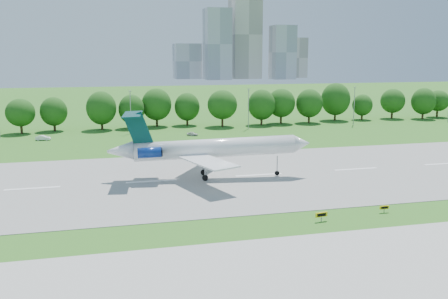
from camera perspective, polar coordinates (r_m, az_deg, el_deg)
ground at (r=71.22m, az=10.23°, el=-7.57°), size 600.00×600.00×0.00m
runway at (r=93.66m, az=4.00°, el=-2.93°), size 400.00×45.00×0.08m
taxiway at (r=56.39m, az=17.87°, el=-12.94°), size 400.00×23.00×0.08m
tree_line at (r=156.90m, az=-3.51°, el=4.92°), size 288.40×8.40×10.40m
light_poles at (r=146.66m, az=-3.76°, el=4.56°), size 175.90×0.25×12.19m
skyline at (r=470.05m, az=1.98°, el=11.81°), size 127.00×52.00×80.00m
airliner at (r=90.12m, az=-2.23°, el=0.20°), size 36.96×26.72×12.34m
taxi_sign_left at (r=69.21m, az=11.07°, el=-7.33°), size 1.82×0.45×1.27m
taxi_sign_centre at (r=75.20m, az=17.85°, el=-6.34°), size 1.45×0.21×1.02m
service_vehicle_a at (r=139.66m, az=-19.98°, el=1.25°), size 4.01×1.99×1.26m
service_vehicle_b at (r=138.92m, az=-3.64°, el=1.80°), size 3.34×2.58×1.06m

